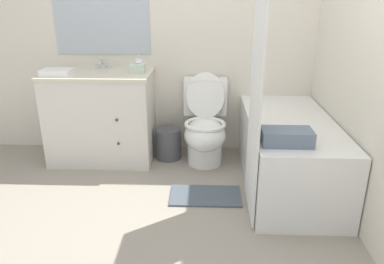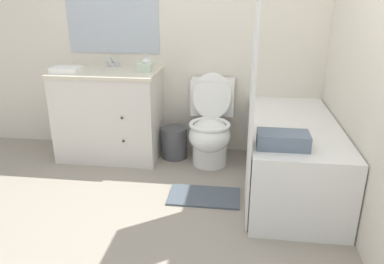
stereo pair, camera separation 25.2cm
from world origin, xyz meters
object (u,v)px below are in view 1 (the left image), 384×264
object	(u,v)px
sink_faucet	(103,65)
bath_mat	(205,196)
toilet	(205,127)
tissue_box	(138,68)
hand_towel_folded	(56,72)
bathtub	(288,152)
vanity_cabinet	(102,116)
wastebasket	(168,143)
soap_dispenser	(139,64)
bath_towel_folded	(287,137)

from	to	relation	value
sink_faucet	bath_mat	size ratio (longest dim) A/B	0.25
sink_faucet	toilet	size ratio (longest dim) A/B	0.17
tissue_box	hand_towel_folded	xyz separation A→B (m)	(-0.70, -0.16, -0.02)
bathtub	tissue_box	size ratio (longest dim) A/B	10.59
toilet	tissue_box	xyz separation A→B (m)	(-0.62, 0.06, 0.55)
vanity_cabinet	sink_faucet	world-z (taller)	sink_faucet
wastebasket	soap_dispenser	xyz separation A→B (m)	(-0.25, 0.02, 0.77)
vanity_cabinet	soap_dispenser	world-z (taller)	soap_dispenser
toilet	hand_towel_folded	size ratio (longest dim) A/B	3.38
bathtub	tissue_box	distance (m)	1.53
tissue_box	bath_mat	size ratio (longest dim) A/B	0.25
toilet	bath_mat	world-z (taller)	toilet
hand_towel_folded	bath_towel_folded	distance (m)	2.07
tissue_box	bath_mat	world-z (taller)	tissue_box
vanity_cabinet	bathtub	xyz separation A→B (m)	(1.69, -0.46, -0.15)
bathtub	bath_towel_folded	bearing A→B (deg)	-105.30
toilet	hand_towel_folded	xyz separation A→B (m)	(-1.32, -0.10, 0.54)
bath_mat	soap_dispenser	bearing A→B (deg)	129.24
bathtub	soap_dispenser	bearing A→B (deg)	159.12
soap_dispenser	bath_mat	bearing A→B (deg)	-50.76
tissue_box	soap_dispenser	bearing A→B (deg)	74.95
toilet	bath_mat	distance (m)	0.76
toilet	tissue_box	bearing A→B (deg)	174.72
soap_dispenser	bath_towel_folded	size ratio (longest dim) A/B	0.44
toilet	tissue_box	size ratio (longest dim) A/B	5.98
bath_towel_folded	soap_dispenser	bearing A→B (deg)	138.82
hand_towel_folded	vanity_cabinet	bearing A→B (deg)	25.07
sink_faucet	hand_towel_folded	xyz separation A→B (m)	(-0.33, -0.34, -0.01)
hand_towel_folded	sink_faucet	bearing A→B (deg)	46.28
hand_towel_folded	bath_mat	xyz separation A→B (m)	(1.33, -0.57, -0.88)
wastebasket	bath_towel_folded	world-z (taller)	bath_towel_folded
bathtub	wastebasket	world-z (taller)	bathtub
toilet	sink_faucet	bearing A→B (deg)	166.50
bath_towel_folded	bathtub	bearing A→B (deg)	74.70
vanity_cabinet	sink_faucet	xyz separation A→B (m)	(-0.00, 0.19, 0.46)
tissue_box	soap_dispenser	xyz separation A→B (m)	(0.01, 0.03, 0.02)
sink_faucet	tissue_box	xyz separation A→B (m)	(0.37, -0.18, 0.01)
toilet	bath_towel_folded	xyz separation A→B (m)	(0.56, -0.94, 0.28)
soap_dispenser	vanity_cabinet	bearing A→B (deg)	-174.51
soap_dispenser	tissue_box	bearing A→B (deg)	-105.05
vanity_cabinet	bathtub	distance (m)	1.76
wastebasket	hand_towel_folded	world-z (taller)	hand_towel_folded
bathtub	hand_towel_folded	distance (m)	2.13
sink_faucet	tissue_box	distance (m)	0.42
sink_faucet	hand_towel_folded	world-z (taller)	sink_faucet
wastebasket	toilet	bearing A→B (deg)	-11.14
vanity_cabinet	soap_dispenser	bearing A→B (deg)	5.49
bathtub	wastebasket	bearing A→B (deg)	155.44
bathtub	bath_mat	bearing A→B (deg)	-159.26
vanity_cabinet	bath_mat	xyz separation A→B (m)	(1.00, -0.72, -0.43)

